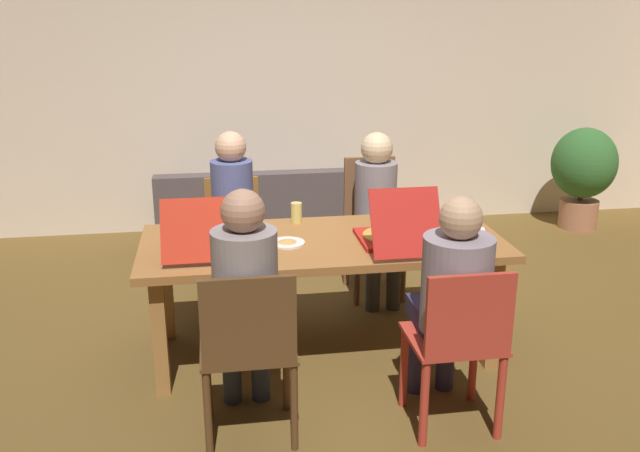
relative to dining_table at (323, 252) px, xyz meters
name	(u,v)px	position (x,y,z in m)	size (l,w,h in m)	color
ground_plane	(323,350)	(0.00, 0.00, -0.65)	(20.00, 20.00, 0.00)	brown
back_wall	(276,69)	(0.00, 2.66, 0.83)	(7.85, 0.12, 2.96)	beige
dining_table	(323,252)	(0.00, 0.00, 0.00)	(2.13, 0.91, 0.73)	#9D6331
chair_0	(459,342)	(0.52, -0.94, -0.16)	(0.44, 0.42, 0.89)	#B83728
person_0	(452,290)	(0.52, -0.80, 0.06)	(0.34, 0.54, 1.20)	#312D4E
chair_1	(372,222)	(0.52, 0.93, -0.13)	(0.40, 0.45, 0.99)	brown
person_1	(377,203)	(0.52, 0.78, 0.06)	(0.30, 0.49, 1.21)	#40413D
chair_2	(234,232)	(-0.50, 0.92, -0.15)	(0.40, 0.46, 0.87)	#9C6229
person_2	(233,208)	(-0.50, 0.77, 0.08)	(0.29, 0.49, 1.24)	#2D2C40
chair_3	(248,346)	(-0.50, -0.88, -0.12)	(0.46, 0.40, 0.91)	brown
person_3	(245,292)	(-0.50, -0.74, 0.09)	(0.31, 0.51, 1.26)	#2F3542
pizza_box_0	(394,235)	(0.40, -0.13, 0.13)	(0.39, 0.58, 0.37)	red
pizza_box_1	(196,240)	(-0.73, -0.03, 0.13)	(0.36, 0.55, 0.33)	red
plate_0	(465,229)	(0.89, 0.04, 0.09)	(0.24, 0.24, 0.03)	white
plate_1	(287,242)	(-0.22, -0.04, 0.09)	(0.21, 0.21, 0.03)	white
drinking_glass_0	(296,213)	(-0.11, 0.36, 0.14)	(0.07, 0.07, 0.13)	#DDCB68
drinking_glass_1	(449,227)	(0.74, -0.10, 0.15)	(0.06, 0.06, 0.15)	#E4CE5B
couch	(271,218)	(-0.14, 1.96, -0.38)	(1.92, 0.81, 0.75)	#514748
potted_plant	(583,169)	(2.82, 2.08, -0.08)	(0.60, 0.60, 0.96)	#AE7050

